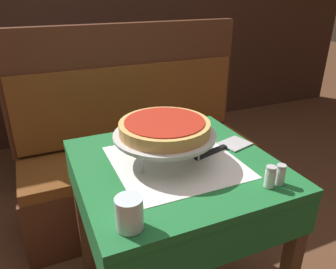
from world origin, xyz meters
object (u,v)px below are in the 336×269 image
object	(u,v)px
deep_dish_pizza	(165,127)
pepper_shaker	(280,174)
booth_bench	(140,164)
dining_table_rear	(59,87)
salt_shaker	(270,177)
dining_table_front	(175,187)
pizza_server	(224,148)
water_glass_near	(129,213)
condiment_caddy	(55,65)
pizza_pan_stand	(165,136)

from	to	relation	value
deep_dish_pizza	pepper_shaker	size ratio (longest dim) A/B	4.73
deep_dish_pizza	booth_bench	bearing A→B (deg)	79.61
dining_table_rear	booth_bench	bearing A→B (deg)	-68.61
dining_table_rear	salt_shaker	world-z (taller)	salt_shaker
pepper_shaker	salt_shaker	bearing A→B (deg)	180.00
dining_table_front	salt_shaker	distance (m)	0.36
pizza_server	salt_shaker	size ratio (longest dim) A/B	3.89
water_glass_near	dining_table_rear	bearing A→B (deg)	89.26
pizza_server	booth_bench	bearing A→B (deg)	99.72
booth_bench	deep_dish_pizza	xyz separation A→B (m)	(-0.13, -0.69, 0.53)
dining_table_rear	condiment_caddy	bearing A→B (deg)	91.31
salt_shaker	pepper_shaker	xyz separation A→B (m)	(0.04, 0.00, -0.00)
pizza_pan_stand	salt_shaker	xyz separation A→B (m)	(0.23, -0.29, -0.06)
salt_shaker	pizza_server	bearing A→B (deg)	87.07
dining_table_rear	deep_dish_pizza	distance (m)	1.56
dining_table_front	water_glass_near	size ratio (longest dim) A/B	8.14
salt_shaker	dining_table_front	bearing A→B (deg)	127.45
pizza_pan_stand	water_glass_near	world-z (taller)	pizza_pan_stand
pizza_pan_stand	booth_bench	bearing A→B (deg)	79.61
condiment_caddy	dining_table_rear	bearing A→B (deg)	-88.69
dining_table_front	condiment_caddy	xyz separation A→B (m)	(-0.23, 1.63, 0.15)
water_glass_near	pepper_shaker	bearing A→B (deg)	1.00
pizza_pan_stand	salt_shaker	distance (m)	0.38
condiment_caddy	salt_shaker	bearing A→B (deg)	-76.99
pizza_pan_stand	condiment_caddy	size ratio (longest dim) A/B	2.45
deep_dish_pizza	pizza_server	size ratio (longest dim) A/B	1.15
dining_table_rear	pizza_server	bearing A→B (deg)	-73.74
pizza_pan_stand	water_glass_near	xyz separation A→B (m)	(-0.23, -0.30, -0.05)
water_glass_near	booth_bench	bearing A→B (deg)	70.34
dining_table_front	water_glass_near	world-z (taller)	water_glass_near
booth_bench	condiment_caddy	world-z (taller)	booth_bench
booth_bench	pizza_server	xyz separation A→B (m)	(0.12, -0.70, 0.41)
pizza_server	pepper_shaker	world-z (taller)	pepper_shaker
pizza_pan_stand	water_glass_near	distance (m)	0.38
dining_table_rear	salt_shaker	distance (m)	1.88
dining_table_rear	water_glass_near	xyz separation A→B (m)	(-0.02, -1.83, 0.15)
booth_bench	salt_shaker	xyz separation A→B (m)	(0.11, -0.98, 0.44)
dining_table_rear	deep_dish_pizza	world-z (taller)	deep_dish_pizza
condiment_caddy	pepper_shaker	bearing A→B (deg)	-75.83
dining_table_front	pizza_server	world-z (taller)	pizza_server
dining_table_rear	salt_shaker	bearing A→B (deg)	-76.57
deep_dish_pizza	salt_shaker	size ratio (longest dim) A/B	4.49
dining_table_rear	pepper_shaker	distance (m)	1.89
dining_table_front	pizza_server	bearing A→B (deg)	4.42
pizza_server	dining_table_rear	bearing A→B (deg)	106.26
booth_bench	pizza_server	world-z (taller)	booth_bench
water_glass_near	salt_shaker	xyz separation A→B (m)	(0.46, 0.01, -0.01)
pizza_server	salt_shaker	distance (m)	0.28
dining_table_rear	deep_dish_pizza	size ratio (longest dim) A/B	2.32
booth_bench	pizza_server	size ratio (longest dim) A/B	4.94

